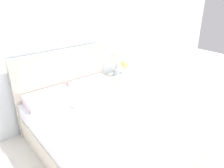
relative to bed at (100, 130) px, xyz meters
The scene contains 7 objects.
ground_plane 1.04m from the bed, 90.00° to the left, with size 12.00×12.00×0.00m, color silver.
wall_back 1.46m from the bed, 90.00° to the left, with size 8.00×0.06×2.60m.
bed is the anchor object (origin of this frame).
nightstand 1.32m from the bed, 36.65° to the left, with size 0.43×0.40×0.59m.
table_lamp 1.45m from the bed, 40.80° to the left, with size 0.19×0.19×0.43m.
flower_vase 1.55m from the bed, 35.39° to the left, with size 0.16×0.16×0.25m.
teacup 1.27m from the bed, 33.73° to the left, with size 0.12×0.12×0.07m.
Camera 1 is at (-1.41, -2.98, 2.06)m, focal length 35.00 mm.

